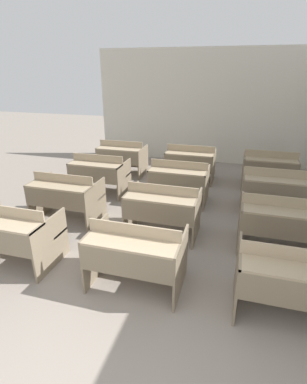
{
  "coord_description": "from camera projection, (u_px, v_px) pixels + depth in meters",
  "views": [
    {
      "loc": [
        0.93,
        -1.2,
        2.51
      ],
      "look_at": [
        -0.24,
        2.88,
        0.77
      ],
      "focal_mm": 28.0,
      "sensor_mm": 36.0,
      "label": 1
    }
  ],
  "objects": [
    {
      "name": "bench_front_center",
      "position": [
        136.0,
        253.0,
        3.6
      ],
      "size": [
        1.12,
        0.77,
        0.87
      ],
      "color": "#7F7059",
      "rests_on": "ground_plane"
    },
    {
      "name": "wall_back",
      "position": [
        207.0,
        107.0,
        8.27
      ],
      "size": [
        6.27,
        0.06,
        3.06
      ],
      "color": "beige",
      "rests_on": "ground_plane"
    },
    {
      "name": "bench_third_left",
      "position": [
        99.0,
        173.0,
        6.37
      ],
      "size": [
        1.12,
        0.77,
        0.87
      ],
      "color": "#80715A",
      "rests_on": "ground_plane"
    },
    {
      "name": "bench_third_center",
      "position": [
        179.0,
        180.0,
        5.95
      ],
      "size": [
        1.12,
        0.77,
        0.87
      ],
      "color": "#7E6F58",
      "rests_on": "ground_plane"
    },
    {
      "name": "bench_back_center",
      "position": [
        190.0,
        162.0,
        7.13
      ],
      "size": [
        1.12,
        0.77,
        0.87
      ],
      "color": "#7B6C55",
      "rests_on": "ground_plane"
    },
    {
      "name": "bench_second_center",
      "position": [
        163.0,
        208.0,
        4.76
      ],
      "size": [
        1.12,
        0.77,
        0.87
      ],
      "color": "#807059",
      "rests_on": "ground_plane"
    },
    {
      "name": "bench_second_left",
      "position": [
        66.0,
        196.0,
        5.23
      ],
      "size": [
        1.12,
        0.77,
        0.87
      ],
      "color": "#7D6E57",
      "rests_on": "ground_plane"
    },
    {
      "name": "bench_front_right",
      "position": [
        292.0,
        279.0,
        3.15
      ],
      "size": [
        1.12,
        0.77,
        0.87
      ],
      "color": "#7D6E57",
      "rests_on": "ground_plane"
    },
    {
      "name": "bench_third_right",
      "position": [
        274.0,
        189.0,
        5.5
      ],
      "size": [
        1.12,
        0.77,
        0.87
      ],
      "color": "#80715A",
      "rests_on": "ground_plane"
    },
    {
      "name": "bench_front_left",
      "position": [
        13.0,
        233.0,
        4.05
      ],
      "size": [
        1.12,
        0.77,
        0.87
      ],
      "color": "gray",
      "rests_on": "ground_plane"
    },
    {
      "name": "bench_back_right",
      "position": [
        269.0,
        168.0,
        6.66
      ],
      "size": [
        1.12,
        0.77,
        0.87
      ],
      "color": "#7B6B54",
      "rests_on": "ground_plane"
    },
    {
      "name": "bench_back_left",
      "position": [
        122.0,
        157.0,
        7.57
      ],
      "size": [
        1.12,
        0.77,
        0.87
      ],
      "color": "#83735C",
      "rests_on": "ground_plane"
    },
    {
      "name": "bench_second_right",
      "position": [
        280.0,
        222.0,
        4.34
      ],
      "size": [
        1.12,
        0.77,
        0.87
      ],
      "color": "#7D6D56",
      "rests_on": "ground_plane"
    }
  ]
}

